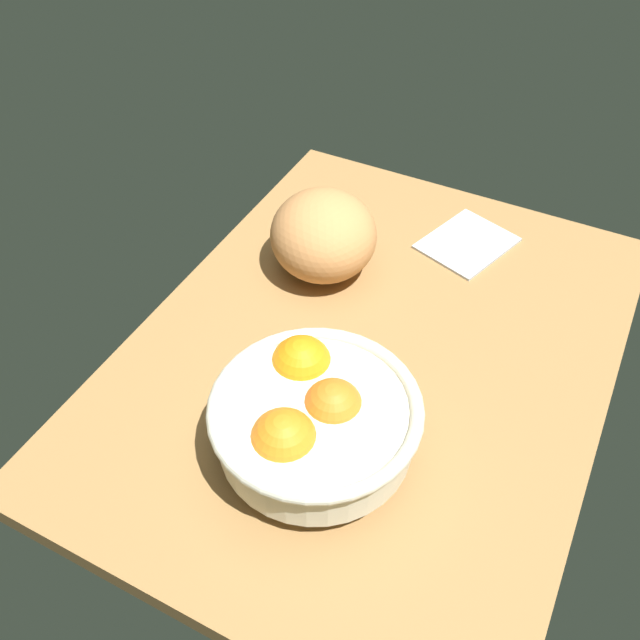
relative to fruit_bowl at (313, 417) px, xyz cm
name	(u,v)px	position (x,y,z in cm)	size (l,w,h in cm)	color
ground_plane	(370,357)	(17.14, 0.42, -7.34)	(79.39, 59.17, 3.00)	olive
fruit_bowl	(313,417)	(0.00, 0.00, 0.00)	(23.35, 23.35, 10.35)	beige
bread_loaf	(323,235)	(29.07, 13.44, 0.04)	(16.41, 15.15, 11.77)	#C9854B
napkin_folded	(467,242)	(43.65, -3.77, -5.39)	(13.41, 10.73, 0.90)	silver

